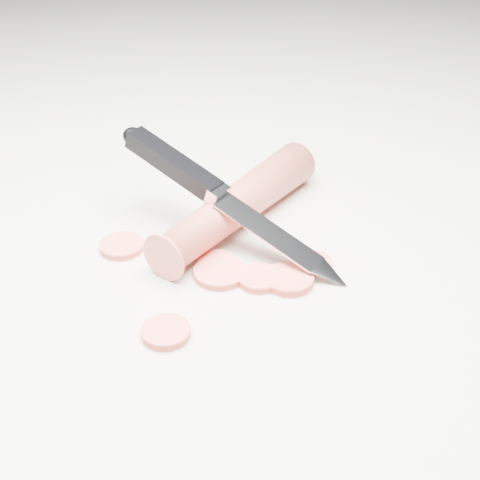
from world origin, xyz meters
name	(u,v)px	position (x,y,z in m)	size (l,w,h in m)	color
ground	(197,251)	(0.00, 0.00, 0.00)	(2.40, 2.40, 0.00)	silver
carrot	(238,204)	(0.05, 0.03, 0.02)	(0.03, 0.03, 0.20)	#BC4434
carrot_slice_0	(166,332)	(-0.06, -0.09, 0.00)	(0.03, 0.03, 0.01)	#EC5C4D
carrot_slice_1	(217,262)	(0.01, -0.03, 0.00)	(0.03, 0.03, 0.01)	#EC5C4D
carrot_slice_2	(220,273)	(0.00, -0.04, 0.00)	(0.04, 0.04, 0.01)	#EC5C4D
carrot_slice_3	(314,263)	(0.08, -0.06, 0.00)	(0.03, 0.03, 0.01)	#EC5C4D
carrot_slice_4	(288,279)	(0.05, -0.07, 0.00)	(0.04, 0.04, 0.01)	#EC5C4D
carrot_slice_5	(122,246)	(-0.06, 0.03, 0.00)	(0.04, 0.04, 0.01)	#EC5C4D
carrot_slice_6	(259,278)	(0.03, -0.06, 0.00)	(0.03, 0.03, 0.01)	#EC5C4D
kitchen_knife	(230,200)	(0.03, 0.00, 0.04)	(0.14, 0.20, 0.08)	silver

